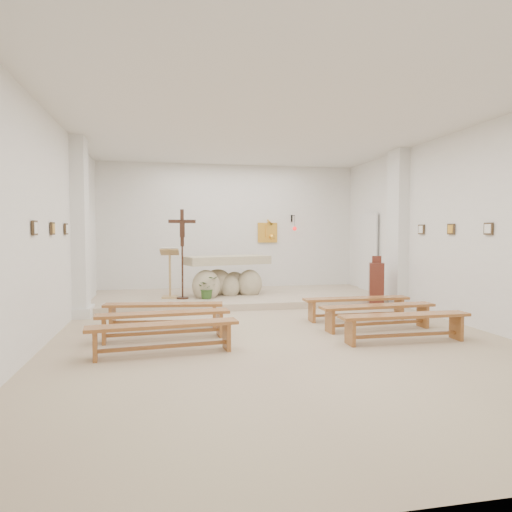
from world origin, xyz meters
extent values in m
cube|color=#C5B58E|center=(0.00, 0.00, 0.00)|extent=(7.00, 10.00, 0.00)
cube|color=white|center=(-3.49, 0.00, 1.75)|extent=(0.02, 10.00, 3.50)
cube|color=white|center=(3.49, 0.00, 1.75)|extent=(0.02, 10.00, 3.50)
cube|color=white|center=(0.00, 4.99, 1.75)|extent=(7.00, 0.02, 3.50)
cube|color=silver|center=(0.00, 0.00, 3.49)|extent=(7.00, 10.00, 0.02)
cube|color=beige|center=(0.00, 3.50, 0.07)|extent=(6.98, 3.00, 0.15)
cube|color=white|center=(-3.37, 2.00, 1.75)|extent=(0.26, 0.55, 3.50)
cube|color=white|center=(3.37, 2.00, 1.75)|extent=(0.26, 0.55, 3.50)
cube|color=gold|center=(1.05, 4.96, 1.65)|extent=(0.55, 0.04, 0.55)
cube|color=black|center=(1.75, 4.97, 2.05)|extent=(0.04, 0.02, 0.20)
cylinder|color=black|center=(1.75, 4.82, 2.12)|extent=(0.02, 0.30, 0.02)
cylinder|color=black|center=(1.75, 4.67, 1.95)|extent=(0.01, 0.01, 0.34)
sphere|color=red|center=(1.75, 4.67, 1.76)|extent=(0.11, 0.11, 0.11)
cube|color=#412F1C|center=(-3.47, -0.80, 1.72)|extent=(0.03, 0.20, 0.20)
cube|color=#412F1C|center=(-3.47, 0.20, 1.72)|extent=(0.03, 0.20, 0.20)
cube|color=#412F1C|center=(-3.47, 1.20, 1.72)|extent=(0.03, 0.20, 0.20)
cube|color=#412F1C|center=(3.47, -0.80, 1.72)|extent=(0.03, 0.20, 0.20)
cube|color=#412F1C|center=(3.47, 0.20, 1.72)|extent=(0.03, 0.20, 0.20)
cube|color=#412F1C|center=(3.47, 1.20, 1.72)|extent=(0.03, 0.20, 0.20)
cube|color=silver|center=(-3.43, 2.70, 0.27)|extent=(0.10, 0.85, 0.52)
cube|color=silver|center=(3.43, 2.70, 0.27)|extent=(0.10, 0.85, 0.52)
ellipsoid|color=#BFB292|center=(-0.83, 3.08, 0.43)|extent=(0.65, 0.55, 0.74)
ellipsoid|color=#BFB292|center=(0.26, 3.42, 0.41)|extent=(0.61, 0.52, 0.69)
ellipsoid|color=#BFB292|center=(-0.51, 3.54, 0.44)|extent=(0.69, 0.59, 0.65)
ellipsoid|color=#BFB292|center=(-0.08, 3.63, 0.39)|extent=(0.56, 0.48, 0.61)
ellipsoid|color=#BFB292|center=(-0.23, 3.36, 0.35)|extent=(0.48, 0.41, 0.56)
cube|color=#BFB292|center=(-0.30, 3.40, 1.00)|extent=(2.14, 1.29, 0.20)
cube|color=tan|center=(-1.65, 3.22, 0.17)|extent=(0.39, 0.39, 0.04)
cylinder|color=tan|center=(-1.65, 3.22, 0.65)|extent=(0.05, 0.05, 1.01)
cube|color=tan|center=(-1.65, 3.20, 1.21)|extent=(0.45, 0.34, 0.16)
cube|color=white|center=(-1.65, 3.16, 1.26)|extent=(0.38, 0.28, 0.13)
cylinder|color=#371F11|center=(-1.37, 3.03, 0.17)|extent=(0.27, 0.27, 0.03)
cylinder|color=#371F11|center=(-1.37, 3.03, 0.76)|extent=(0.04, 0.04, 1.22)
cube|color=#371F11|center=(-1.37, 3.03, 1.76)|extent=(0.08, 0.06, 0.83)
cube|color=#371F11|center=(-1.37, 3.03, 1.90)|extent=(0.61, 0.11, 0.08)
cube|color=#371F11|center=(-1.36, 3.00, 1.73)|extent=(0.11, 0.05, 0.36)
imported|color=#315722|center=(-0.82, 2.91, 0.41)|extent=(0.59, 0.56, 0.51)
cube|color=#5C271A|center=(2.81, 1.86, 0.49)|extent=(0.40, 0.40, 0.99)
cube|color=#5C271A|center=(2.81, 1.86, 1.06)|extent=(0.20, 0.11, 0.16)
cube|color=#945D2B|center=(-1.78, 0.60, 0.41)|extent=(2.06, 0.58, 0.05)
cube|color=#945D2B|center=(-2.65, 0.72, 0.19)|extent=(0.09, 0.30, 0.39)
cube|color=#945D2B|center=(-0.91, 0.49, 0.19)|extent=(0.09, 0.30, 0.39)
cube|color=#945D2B|center=(-1.78, 0.60, 0.11)|extent=(1.70, 0.28, 0.05)
cube|color=#945D2B|center=(1.78, 0.60, 0.41)|extent=(2.03, 0.33, 0.05)
cube|color=#945D2B|center=(0.91, 0.61, 0.19)|extent=(0.06, 0.30, 0.39)
cube|color=#945D2B|center=(2.66, 0.60, 0.19)|extent=(0.06, 0.30, 0.39)
cube|color=#945D2B|center=(1.78, 0.60, 0.11)|extent=(1.71, 0.06, 0.05)
cube|color=#945D2B|center=(-1.78, -0.28, 0.41)|extent=(2.05, 0.47, 0.05)
cube|color=#945D2B|center=(-2.66, -0.35, 0.19)|extent=(0.08, 0.30, 0.39)
cube|color=#945D2B|center=(-0.91, -0.22, 0.19)|extent=(0.08, 0.30, 0.39)
cube|color=#945D2B|center=(-1.78, -0.28, 0.11)|extent=(1.71, 0.18, 0.05)
cube|color=#945D2B|center=(1.78, -0.28, 0.41)|extent=(2.05, 0.44, 0.05)
cube|color=#945D2B|center=(0.91, -0.33, 0.19)|extent=(0.07, 0.30, 0.39)
cube|color=#945D2B|center=(2.66, -0.23, 0.19)|extent=(0.07, 0.30, 0.39)
cube|color=#945D2B|center=(1.78, -0.28, 0.11)|extent=(1.71, 0.16, 0.05)
cube|color=#945D2B|center=(-1.78, -1.17, 0.41)|extent=(2.06, 0.54, 0.05)
cube|color=#945D2B|center=(-2.66, -1.26, 0.19)|extent=(0.09, 0.30, 0.39)
cube|color=#945D2B|center=(-0.91, -1.07, 0.19)|extent=(0.09, 0.30, 0.39)
cube|color=#945D2B|center=(-1.78, -1.17, 0.11)|extent=(1.71, 0.24, 0.05)
cube|color=#945D2B|center=(1.78, -1.17, 0.41)|extent=(2.03, 0.33, 0.05)
cube|color=#945D2B|center=(0.91, -1.17, 0.19)|extent=(0.06, 0.30, 0.39)
cube|color=#945D2B|center=(2.66, -1.16, 0.19)|extent=(0.06, 0.30, 0.39)
cube|color=#945D2B|center=(1.78, -1.17, 0.11)|extent=(1.71, 0.07, 0.05)
camera|label=1|loc=(-1.76, -7.40, 1.66)|focal=32.00mm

